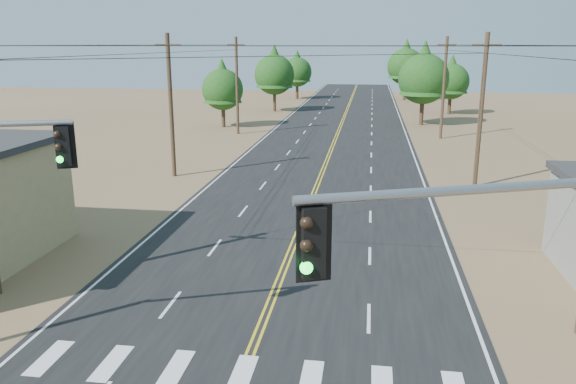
# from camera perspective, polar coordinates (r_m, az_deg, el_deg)

# --- Properties ---
(road) EXTENTS (15.00, 200.00, 0.02)m
(road) POSITION_cam_1_polar(r_m,az_deg,el_deg) (37.30, 2.87, 0.43)
(road) COLOR black
(road) RESTS_ON ground
(utility_pole_left_mid) EXTENTS (1.80, 0.30, 10.00)m
(utility_pole_left_mid) POSITION_cam_1_polar(r_m,az_deg,el_deg) (40.65, -11.82, 8.65)
(utility_pole_left_mid) COLOR #4C3826
(utility_pole_left_mid) RESTS_ON ground
(utility_pole_left_far) EXTENTS (1.80, 0.30, 10.00)m
(utility_pole_left_far) POSITION_cam_1_polar(r_m,az_deg,el_deg) (59.76, -5.21, 10.77)
(utility_pole_left_far) COLOR #4C3826
(utility_pole_left_far) RESTS_ON ground
(utility_pole_right_mid) EXTENTS (1.80, 0.30, 10.00)m
(utility_pole_right_mid) POSITION_cam_1_polar(r_m,az_deg,el_deg) (38.86, 19.03, 7.89)
(utility_pole_right_mid) COLOR #4C3826
(utility_pole_right_mid) RESTS_ON ground
(utility_pole_right_far) EXTENTS (1.80, 0.30, 10.00)m
(utility_pole_right_far) POSITION_cam_1_polar(r_m,az_deg,el_deg) (58.56, 15.55, 10.21)
(utility_pole_right_far) COLOR #4C3826
(utility_pole_right_far) RESTS_ON ground
(signal_mast_right) EXTENTS (5.82, 2.54, 7.26)m
(signal_mast_right) POSITION_cam_1_polar(r_m,az_deg,el_deg) (10.68, 23.95, -10.48)
(signal_mast_right) COLOR gray
(signal_mast_right) RESTS_ON ground
(tree_left_near) EXTENTS (4.66, 4.66, 7.76)m
(tree_left_near) POSITION_cam_1_polar(r_m,az_deg,el_deg) (65.06, -6.67, 10.72)
(tree_left_near) COLOR #3F2D1E
(tree_left_near) RESTS_ON ground
(tree_left_mid) EXTENTS (5.57, 5.57, 9.29)m
(tree_left_mid) POSITION_cam_1_polar(r_m,az_deg,el_deg) (80.20, -1.39, 12.24)
(tree_left_mid) COLOR #3F2D1E
(tree_left_mid) RESTS_ON ground
(tree_left_far) EXTENTS (5.02, 5.02, 8.36)m
(tree_left_far) POSITION_cam_1_polar(r_m,az_deg,el_deg) (98.88, 0.94, 12.39)
(tree_left_far) COLOR #3F2D1E
(tree_left_far) RESTS_ON ground
(tree_right_near) EXTENTS (5.84, 5.84, 9.73)m
(tree_right_near) POSITION_cam_1_polar(r_m,az_deg,el_deg) (68.19, 13.65, 11.61)
(tree_right_near) COLOR #3F2D1E
(tree_right_near) RESTS_ON ground
(tree_right_mid) EXTENTS (4.78, 4.78, 7.97)m
(tree_right_mid) POSITION_cam_1_polar(r_m,az_deg,el_deg) (79.96, 16.27, 11.08)
(tree_right_mid) COLOR #3F2D1E
(tree_right_mid) RESTS_ON ground
(tree_right_far) EXTENTS (6.10, 6.10, 10.16)m
(tree_right_far) POSITION_cam_1_polar(r_m,az_deg,el_deg) (98.88, 11.89, 12.73)
(tree_right_far) COLOR #3F2D1E
(tree_right_far) RESTS_ON ground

